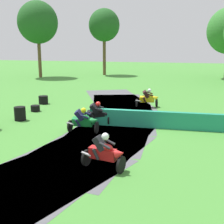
# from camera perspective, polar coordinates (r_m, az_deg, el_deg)

# --- Properties ---
(ground_plane) EXTENTS (120.00, 120.00, 0.00)m
(ground_plane) POSITION_cam_1_polar(r_m,az_deg,el_deg) (16.30, 0.64, -2.58)
(ground_plane) COLOR #428433
(track_asphalt) EXTENTS (8.41, 26.64, 0.01)m
(track_asphalt) POSITION_cam_1_polar(r_m,az_deg,el_deg) (16.48, -2.03, -2.41)
(track_asphalt) COLOR #515156
(track_asphalt) RESTS_ON ground
(motorcycle_lead_red) EXTENTS (1.71, 0.96, 1.42)m
(motorcycle_lead_red) POSITION_cam_1_polar(r_m,az_deg,el_deg) (10.46, -1.44, -7.68)
(motorcycle_lead_red) COLOR black
(motorcycle_lead_red) RESTS_ON ground
(motorcycle_chase_green) EXTENTS (1.68, 0.86, 1.43)m
(motorcycle_chase_green) POSITION_cam_1_polar(r_m,az_deg,el_deg) (14.82, -5.43, -1.67)
(motorcycle_chase_green) COLOR black
(motorcycle_chase_green) RESTS_ON ground
(motorcycle_trailing_black) EXTENTS (1.68, 0.90, 1.43)m
(motorcycle_trailing_black) POSITION_cam_1_polar(r_m,az_deg,el_deg) (16.31, -2.76, -0.29)
(motorcycle_trailing_black) COLOR black
(motorcycle_trailing_black) RESTS_ON ground
(motorcycle_fourth_yellow) EXTENTS (1.72, 1.11, 1.43)m
(motorcycle_fourth_yellow) POSITION_cam_1_polar(r_m,az_deg,el_deg) (21.04, 6.90, 2.62)
(motorcycle_fourth_yellow) COLOR black
(motorcycle_fourth_yellow) RESTS_ON ground
(tire_stack_mid_b) EXTENTS (0.65, 0.65, 0.80)m
(tire_stack_mid_b) POSITION_cam_1_polar(r_m,az_deg,el_deg) (18.12, -17.18, -0.30)
(tire_stack_mid_b) COLOR black
(tire_stack_mid_b) RESTS_ON ground
(tire_stack_far) EXTENTS (0.60, 0.60, 0.40)m
(tire_stack_far) POSITION_cam_1_polar(r_m,az_deg,el_deg) (20.34, -14.45, 0.68)
(tire_stack_far) COLOR black
(tire_stack_far) RESTS_ON ground
(tire_stack_extra_a) EXTENTS (0.69, 0.69, 0.60)m
(tire_stack_extra_a) POSITION_cam_1_polar(r_m,az_deg,el_deg) (22.76, -12.99, 2.27)
(tire_stack_extra_a) COLOR black
(tire_stack_extra_a) RESTS_ON ground
(tree_far_left) EXTENTS (4.34, 4.34, 9.29)m
(tree_far_left) POSITION_cam_1_polar(r_m,az_deg,el_deg) (43.72, -1.51, 16.22)
(tree_far_left) COLOR brown
(tree_far_left) RESTS_ON ground
(tree_mid_rise) EXTENTS (5.21, 5.21, 9.90)m
(tree_mid_rise) POSITION_cam_1_polar(r_m,az_deg,el_deg) (41.69, -14.01, 16.27)
(tree_mid_rise) COLOR brown
(tree_mid_rise) RESTS_ON ground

